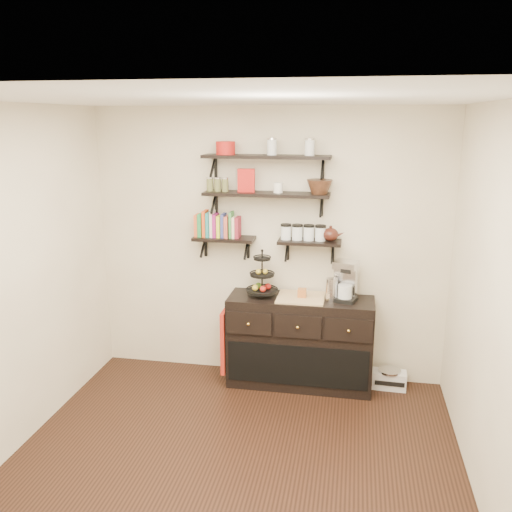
{
  "coord_description": "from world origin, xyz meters",
  "views": [
    {
      "loc": [
        0.83,
        -3.43,
        2.58
      ],
      "look_at": [
        -0.01,
        1.15,
        1.39
      ],
      "focal_mm": 38.0,
      "sensor_mm": 36.0,
      "label": 1
    }
  ],
  "objects_px": {
    "sideboard": "(300,341)",
    "radio": "(389,379)",
    "fruit_stand": "(262,281)",
    "coffee_maker": "(345,281)"
  },
  "relations": [
    {
      "from": "fruit_stand",
      "to": "radio",
      "type": "relative_size",
      "value": 1.35
    },
    {
      "from": "fruit_stand",
      "to": "coffee_maker",
      "type": "bearing_deg",
      "value": 1.71
    },
    {
      "from": "sideboard",
      "to": "radio",
      "type": "distance_m",
      "value": 0.95
    },
    {
      "from": "coffee_maker",
      "to": "radio",
      "type": "bearing_deg",
      "value": 21.34
    },
    {
      "from": "sideboard",
      "to": "radio",
      "type": "height_order",
      "value": "sideboard"
    },
    {
      "from": "sideboard",
      "to": "radio",
      "type": "relative_size",
      "value": 4.22
    },
    {
      "from": "sideboard",
      "to": "coffee_maker",
      "type": "xyz_separation_m",
      "value": [
        0.42,
        0.03,
        0.63
      ]
    },
    {
      "from": "radio",
      "to": "sideboard",
      "type": "bearing_deg",
      "value": -173.16
    },
    {
      "from": "coffee_maker",
      "to": "radio",
      "type": "relative_size",
      "value": 1.18
    },
    {
      "from": "fruit_stand",
      "to": "radio",
      "type": "bearing_deg",
      "value": 2.98
    }
  ]
}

